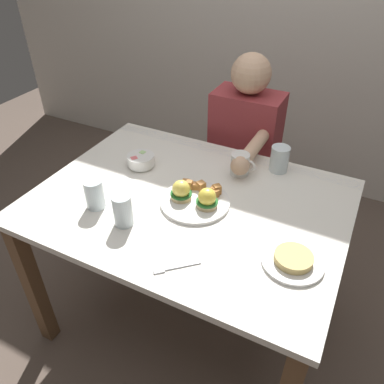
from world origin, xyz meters
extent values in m
plane|color=brown|center=(0.00, 0.00, 0.00)|extent=(6.00, 6.00, 0.00)
cube|color=white|center=(0.00, 0.00, 0.73)|extent=(1.20, 0.90, 0.03)
cube|color=#4C6BB7|center=(0.00, -0.40, 0.74)|extent=(1.20, 0.06, 0.00)
cube|color=#4C6BB7|center=(0.00, 0.40, 0.74)|extent=(1.20, 0.06, 0.00)
cube|color=brown|center=(-0.55, -0.40, 0.36)|extent=(0.06, 0.06, 0.71)
cube|color=brown|center=(-0.55, 0.40, 0.36)|extent=(0.06, 0.06, 0.71)
cube|color=brown|center=(0.55, 0.40, 0.36)|extent=(0.06, 0.06, 0.71)
cylinder|color=white|center=(0.03, -0.01, 0.75)|extent=(0.27, 0.27, 0.01)
cylinder|color=tan|center=(-0.02, -0.02, 0.76)|extent=(0.08, 0.08, 0.02)
cylinder|color=#236028|center=(-0.02, -0.02, 0.78)|extent=(0.08, 0.08, 0.01)
sphere|color=#F7DB56|center=(-0.02, -0.02, 0.80)|extent=(0.07, 0.07, 0.07)
cylinder|color=tan|center=(0.09, -0.02, 0.76)|extent=(0.08, 0.08, 0.02)
cylinder|color=#286B2D|center=(0.09, -0.02, 0.78)|extent=(0.08, 0.08, 0.01)
sphere|color=yellow|center=(0.09, -0.02, 0.80)|extent=(0.07, 0.07, 0.07)
cube|color=#AD7038|center=(-0.03, 0.05, 0.77)|extent=(0.03, 0.03, 0.03)
cube|color=#B77A42|center=(-0.05, 0.06, 0.77)|extent=(0.04, 0.04, 0.02)
cube|color=#B77A42|center=(0.00, 0.06, 0.77)|extent=(0.03, 0.03, 0.03)
cube|color=#B77A42|center=(-0.02, 0.04, 0.77)|extent=(0.03, 0.03, 0.04)
cube|color=#AD7038|center=(0.08, 0.06, 0.77)|extent=(0.02, 0.02, 0.03)
cube|color=#B77A42|center=(0.02, 0.06, 0.77)|extent=(0.04, 0.04, 0.03)
cube|color=#AD7038|center=(0.09, 0.05, 0.77)|extent=(0.04, 0.04, 0.03)
cube|color=#AD7038|center=(0.09, 0.07, 0.77)|extent=(0.04, 0.04, 0.04)
cylinder|color=white|center=(-0.30, 0.12, 0.74)|extent=(0.10, 0.10, 0.01)
cylinder|color=white|center=(-0.30, 0.12, 0.77)|extent=(0.12, 0.12, 0.04)
cube|color=#F4A85B|center=(-0.32, 0.09, 0.78)|extent=(0.03, 0.03, 0.02)
cube|color=#B7E093|center=(-0.31, 0.14, 0.79)|extent=(0.03, 0.03, 0.02)
cube|color=#EA6B70|center=(-0.29, 0.11, 0.78)|extent=(0.03, 0.03, 0.02)
cube|color=#EA6B70|center=(-0.31, 0.09, 0.78)|extent=(0.04, 0.04, 0.03)
cube|color=#F4A85B|center=(-0.27, 0.12, 0.77)|extent=(0.03, 0.03, 0.02)
cube|color=#EA6B70|center=(-0.28, 0.13, 0.78)|extent=(0.03, 0.03, 0.03)
cube|color=#F4DB66|center=(-0.30, 0.14, 0.78)|extent=(0.04, 0.04, 0.03)
cylinder|color=white|center=(0.11, 0.26, 0.79)|extent=(0.08, 0.08, 0.09)
cylinder|color=black|center=(0.11, 0.26, 0.83)|extent=(0.07, 0.07, 0.01)
torus|color=white|center=(0.15, 0.26, 0.79)|extent=(0.06, 0.01, 0.06)
cube|color=silver|center=(0.14, -0.32, 0.74)|extent=(0.10, 0.09, 0.00)
cube|color=silver|center=(0.08, -0.37, 0.74)|extent=(0.04, 0.04, 0.00)
cylinder|color=silver|center=(-0.14, -0.23, 0.80)|extent=(0.07, 0.07, 0.12)
cylinder|color=silver|center=(-0.14, -0.23, 0.77)|extent=(0.06, 0.06, 0.06)
cylinder|color=silver|center=(0.25, 0.36, 0.80)|extent=(0.08, 0.08, 0.11)
cylinder|color=silver|center=(0.25, 0.36, 0.78)|extent=(0.07, 0.07, 0.07)
cylinder|color=silver|center=(-0.30, -0.20, 0.80)|extent=(0.07, 0.07, 0.12)
cylinder|color=silver|center=(-0.30, -0.20, 0.79)|extent=(0.06, 0.06, 0.09)
cylinder|color=white|center=(0.45, -0.15, 0.75)|extent=(0.20, 0.20, 0.01)
cylinder|color=#DBBC70|center=(0.45, -0.15, 0.76)|extent=(0.12, 0.12, 0.02)
cylinder|color=#33333D|center=(-0.09, 0.53, 0.23)|extent=(0.11, 0.11, 0.45)
cylinder|color=#33333D|center=(0.09, 0.53, 0.23)|extent=(0.11, 0.11, 0.45)
cube|color=#993338|center=(0.00, 0.63, 0.70)|extent=(0.34, 0.20, 0.50)
sphere|color=#DBAD89|center=(0.00, 0.63, 1.04)|extent=(0.19, 0.19, 0.19)
cylinder|color=#DBAD89|center=(0.12, 0.38, 0.80)|extent=(0.06, 0.30, 0.06)
sphere|color=#DBAD89|center=(0.12, 0.23, 0.80)|extent=(0.08, 0.08, 0.08)
camera|label=1|loc=(0.55, -1.05, 1.65)|focal=35.54mm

